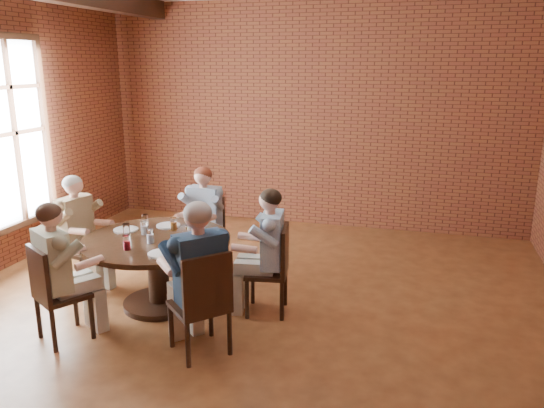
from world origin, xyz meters
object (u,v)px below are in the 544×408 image
(diner_b, at_px, (203,220))
(chair_d, at_px, (53,291))
(diner_e, at_px, (198,279))
(diner_c, at_px, (80,233))
(diner_a, at_px, (267,252))
(chair_b, at_px, (206,230))
(chair_e, at_px, (203,301))
(chair_a, at_px, (274,266))
(smartphone, at_px, (187,247))
(diner_d, at_px, (60,273))
(dining_table, at_px, (157,258))
(chair_c, at_px, (76,244))

(diner_b, distance_m, chair_d, 2.07)
(diner_b, xyz_separation_m, diner_e, (0.71, -1.77, 0.05))
(diner_c, distance_m, chair_d, 1.27)
(diner_a, distance_m, diner_c, 2.19)
(chair_b, xyz_separation_m, chair_e, (0.77, -1.91, 0.02))
(chair_a, height_order, diner_b, diner_b)
(diner_e, bearing_deg, diner_b, -115.16)
(chair_a, bearing_deg, smartphone, -73.17)
(diner_b, xyz_separation_m, diner_d, (-0.58, -1.90, 0.01))
(dining_table, bearing_deg, chair_c, 168.21)
(chair_c, height_order, diner_c, diner_c)
(dining_table, xyz_separation_m, diner_b, (0.07, 1.04, 0.11))
(chair_b, height_order, chair_c, same)
(dining_table, height_order, chair_e, chair_e)
(chair_b, height_order, diner_e, diner_e)
(dining_table, height_order, chair_d, chair_d)
(chair_a, distance_m, diner_a, 0.17)
(chair_c, height_order, diner_e, diner_e)
(chair_d, bearing_deg, chair_c, -32.23)
(chair_c, bearing_deg, smartphone, -93.26)
(diner_b, distance_m, diner_d, 1.99)
(dining_table, distance_m, chair_b, 1.12)
(diner_a, relative_size, chair_c, 1.42)
(diner_b, bearing_deg, diner_c, -140.39)
(chair_a, xyz_separation_m, diner_b, (-1.14, 0.86, 0.14))
(chair_b, bearing_deg, diner_c, -137.99)
(diner_a, xyz_separation_m, diner_d, (-1.64, -1.03, 0.00))
(chair_a, height_order, diner_c, diner_c)
(dining_table, relative_size, chair_c, 1.66)
(diner_d, height_order, chair_e, diner_d)
(dining_table, distance_m, diner_b, 1.05)
(chair_a, xyz_separation_m, diner_a, (-0.08, -0.01, 0.15))
(chair_a, height_order, diner_e, diner_e)
(dining_table, xyz_separation_m, diner_d, (-0.51, -0.86, 0.12))
(chair_c, distance_m, diner_e, 2.16)
(smartphone, bearing_deg, diner_b, 90.96)
(diner_c, distance_m, diner_d, 1.21)
(diner_d, xyz_separation_m, chair_e, (1.36, 0.07, -0.13))
(diner_a, height_order, diner_c, diner_a)
(chair_d, xyz_separation_m, smartphone, (0.99, 0.74, 0.25))
(chair_a, bearing_deg, diner_c, -99.67)
(dining_table, xyz_separation_m, diner_c, (-1.07, 0.22, 0.12))
(chair_c, height_order, chair_d, chair_d)
(diner_d, bearing_deg, chair_d, 90.00)
(diner_e, bearing_deg, diner_c, -74.16)
(chair_a, distance_m, diner_e, 1.02)
(diner_b, relative_size, diner_c, 1.00)
(diner_d, height_order, smartphone, diner_d)
(diner_a, bearing_deg, diner_e, -29.99)
(smartphone, bearing_deg, chair_d, -158.56)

